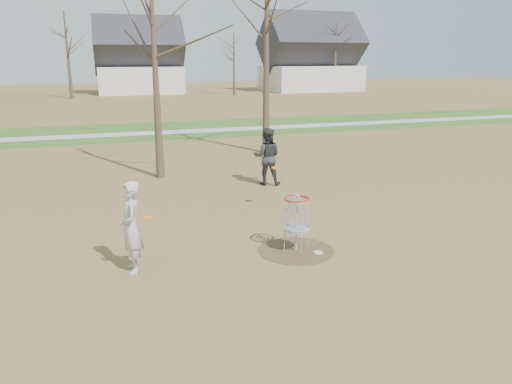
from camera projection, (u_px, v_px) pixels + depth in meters
The scene contains 11 objects.
ground at pixel (296, 251), 11.85m from camera, with size 160.00×160.00×0.00m, color brown.
green_band at pixel (165, 130), 31.06m from camera, with size 160.00×8.00×0.01m, color #2D5119.
footpath at pixel (167, 132), 30.15m from camera, with size 160.00×1.50×0.01m, color #9E9E99.
dirt_circle at pixel (296, 250), 11.85m from camera, with size 1.80×1.80×0.01m, color #47331E.
player_standing at pixel (131, 227), 10.48m from camera, with size 0.72×0.47×1.97m, color #B3B3B3.
player_throwing at pixel (267, 157), 17.71m from camera, with size 0.99×0.77×2.03m, color #2D2E32.
disc_grounded at pixel (318, 252), 11.69m from camera, with size 0.22×0.22×0.02m, color silver.
discs_in_play at pixel (226, 187), 12.61m from camera, with size 4.34×3.71×0.06m.
disc_golf_basket at pixel (297, 214), 11.61m from camera, with size 0.64×0.64×1.35m.
bare_trees at pixel (157, 46), 43.73m from camera, with size 52.62×44.98×9.00m.
houses_row at pixel (160, 64), 60.33m from camera, with size 56.51×10.01×7.26m.
Camera 1 is at (-4.40, -10.19, 4.47)m, focal length 35.00 mm.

